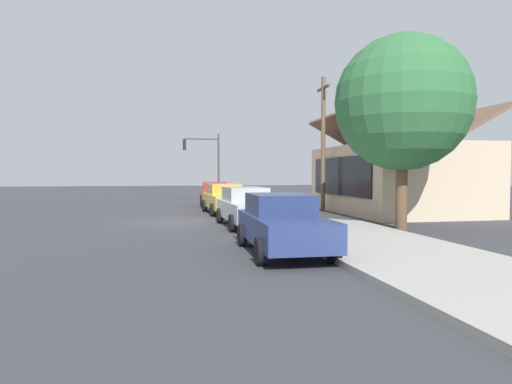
{
  "coord_description": "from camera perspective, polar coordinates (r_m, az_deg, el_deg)",
  "views": [
    {
      "loc": [
        20.26,
        -0.43,
        2.16
      ],
      "look_at": [
        -1.38,
        3.95,
        1.24
      ],
      "focal_mm": 31.43,
      "sensor_mm": 36.0,
      "label": 1
    }
  ],
  "objects": [
    {
      "name": "car_cherry",
      "position": [
        30.1,
        -5.25,
        -0.2
      ],
      "size": [
        4.58,
        2.14,
        1.59
      ],
      "rotation": [
        0.0,
        0.0,
        -0.06
      ],
      "color": "red",
      "rests_on": "ground"
    },
    {
      "name": "utility_pole_wooden",
      "position": [
        25.36,
        8.54,
        6.35
      ],
      "size": [
        1.8,
        0.24,
        7.5
      ],
      "color": "brown",
      "rests_on": "ground"
    },
    {
      "name": "car_mustard",
      "position": [
        24.24,
        -4.01,
        -0.81
      ],
      "size": [
        4.96,
        2.22,
        1.59
      ],
      "rotation": [
        0.0,
        0.0,
        0.05
      ],
      "color": "gold",
      "rests_on": "ground"
    },
    {
      "name": "traffic_light_main",
      "position": [
        34.67,
        -6.54,
        4.56
      ],
      "size": [
        0.37,
        2.79,
        5.2
      ],
      "color": "#383833",
      "rests_on": "ground"
    },
    {
      "name": "storefront_building",
      "position": [
        25.89,
        17.22,
        1.85
      ],
      "size": [
        10.18,
        6.7,
        5.49
      ],
      "color": "#CCB293",
      "rests_on": "ground"
    },
    {
      "name": "ground_plane",
      "position": [
        20.38,
        -10.18,
        -3.75
      ],
      "size": [
        120.0,
        120.0,
        0.0
      ],
      "primitive_type": "plane",
      "color": "#38383D"
    },
    {
      "name": "fire_hydrant_red",
      "position": [
        21.74,
        0.9,
        -2.01
      ],
      "size": [
        0.22,
        0.22,
        0.71
      ],
      "color": "red",
      "rests_on": "sidewalk_curb"
    },
    {
      "name": "sidewalk_curb",
      "position": [
        21.24,
        5.13,
        -3.25
      ],
      "size": [
        60.0,
        4.2,
        0.16
      ],
      "primitive_type": "cube",
      "color": "#A3A099",
      "rests_on": "ground"
    },
    {
      "name": "shade_tree",
      "position": [
        18.32,
        18.16,
        10.68
      ],
      "size": [
        5.18,
        5.18,
        7.45
      ],
      "color": "brown",
      "rests_on": "ground"
    },
    {
      "name": "car_navy",
      "position": [
        12.17,
        3.37,
        -3.97
      ],
      "size": [
        4.6,
        2.08,
        1.59
      ],
      "rotation": [
        0.0,
        0.0,
        -0.02
      ],
      "color": "navy",
      "rests_on": "ground"
    },
    {
      "name": "car_silver",
      "position": [
        18.22,
        -1.19,
        -1.86
      ],
      "size": [
        4.85,
        2.14,
        1.59
      ],
      "rotation": [
        0.0,
        0.0,
        0.04
      ],
      "color": "silver",
      "rests_on": "ground"
    }
  ]
}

